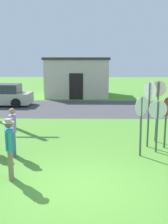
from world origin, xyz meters
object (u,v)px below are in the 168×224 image
object	(u,v)px
stop_sign_center_cluster	(158,101)
stop_sign_low_front	(157,118)
parked_car_on_street	(1,96)
stop_sign_nearest	(141,116)
person_holding_notes	(10,146)
stop_sign_tallest	(149,103)
person_with_sunhat	(13,130)
stop_sign_rear_left	(166,113)

from	to	relation	value
stop_sign_center_cluster	stop_sign_low_front	size ratio (longest dim) A/B	1.31
parked_car_on_street	stop_sign_center_cluster	xyz separation A→B (m)	(8.87, -8.33, 0.97)
stop_sign_nearest	person_holding_notes	distance (m)	4.42
parked_car_on_street	stop_sign_low_front	bearing A→B (deg)	-48.04
stop_sign_tallest	person_holding_notes	distance (m)	5.34
person_with_sunhat	person_holding_notes	world-z (taller)	person_holding_notes
stop_sign_nearest	person_with_sunhat	distance (m)	4.38
stop_sign_low_front	person_with_sunhat	xyz separation A→B (m)	(-5.01, -0.50, -0.32)
parked_car_on_street	stop_sign_low_front	world-z (taller)	stop_sign_low_front
stop_sign_tallest	person_with_sunhat	xyz separation A→B (m)	(-4.83, -1.09, -0.74)
stop_sign_tallest	parked_car_on_street	bearing A→B (deg)	133.14
parked_car_on_street	stop_sign_rear_left	world-z (taller)	stop_sign_rear_left
parked_car_on_street	person_holding_notes	size ratio (longest dim) A/B	2.50
stop_sign_rear_left	person_with_sunhat	world-z (taller)	stop_sign_rear_left
stop_sign_nearest	person_with_sunhat	world-z (taller)	stop_sign_nearest
parked_car_on_street	stop_sign_center_cluster	size ratio (longest dim) A/B	1.75
stop_sign_rear_left	stop_sign_low_front	world-z (taller)	stop_sign_rear_left
stop_sign_nearest	parked_car_on_street	bearing A→B (deg)	128.57
stop_sign_low_front	parked_car_on_street	bearing A→B (deg)	131.96
parked_car_on_street	stop_sign_rear_left	distance (m)	12.81
stop_sign_nearest	stop_sign_tallest	size ratio (longest dim) A/B	0.83
stop_sign_rear_left	person_with_sunhat	bearing A→B (deg)	-169.73
stop_sign_rear_left	person_holding_notes	world-z (taller)	stop_sign_rear_left
stop_sign_rear_left	person_holding_notes	size ratio (longest dim) A/B	1.12
parked_car_on_street	stop_sign_rear_left	bearing A→B (deg)	-45.14
person_holding_notes	stop_sign_center_cluster	bearing A→B (deg)	35.77
stop_sign_rear_left	stop_sign_tallest	size ratio (longest dim) A/B	0.78
stop_sign_low_front	stop_sign_nearest	bearing A→B (deg)	-149.04
parked_car_on_street	stop_sign_tallest	world-z (taller)	stop_sign_tallest
stop_sign_center_cluster	stop_sign_tallest	bearing A→B (deg)	-126.57
stop_sign_rear_left	person_holding_notes	xyz separation A→B (m)	(-5.05, -2.79, -0.34)
parked_car_on_street	stop_sign_nearest	xyz separation A→B (m)	(7.93, -9.95, 0.73)
parked_car_on_street	person_with_sunhat	xyz separation A→B (m)	(3.57, -10.06, 0.26)
stop_sign_rear_left	stop_sign_tallest	xyz separation A→B (m)	(-0.62, 0.10, 0.36)
stop_sign_tallest	person_with_sunhat	world-z (taller)	stop_sign_tallest
stop_sign_low_front	person_with_sunhat	size ratio (longest dim) A/B	1.12
person_with_sunhat	person_holding_notes	xyz separation A→B (m)	(0.40, -1.81, 0.03)
stop_sign_rear_left	stop_sign_nearest	bearing A→B (deg)	-141.26
stop_sign_center_cluster	stop_sign_nearest	distance (m)	1.89
stop_sign_rear_left	stop_sign_low_front	distance (m)	0.65
stop_sign_low_front	person_holding_notes	distance (m)	5.17
stop_sign_tallest	person_holding_notes	world-z (taller)	stop_sign_tallest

